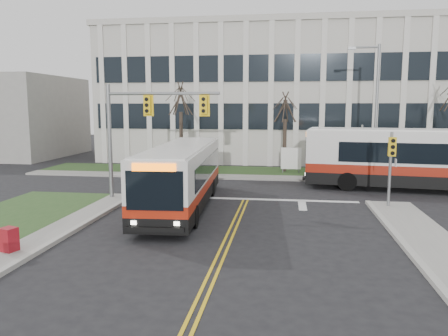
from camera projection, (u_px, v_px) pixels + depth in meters
ground at (225, 246)px, 15.85m from camera, size 120.00×120.00×0.00m
sidewalk_cross at (328, 179)px, 30.04m from camera, size 44.00×1.60×0.14m
building_lawn at (324, 173)px, 32.79m from camera, size 44.00×5.00×0.12m
office_building at (316, 97)px, 43.72m from camera, size 40.00×16.00×12.00m
building_annex at (8, 117)px, 44.43m from camera, size 12.00×12.00×8.00m
mast_arm_signal at (139, 121)px, 23.07m from camera, size 6.11×0.38×6.20m
signal_pole_near at (391, 159)px, 21.26m from camera, size 0.34×0.39×3.80m
signal_pole_far at (362, 144)px, 29.59m from camera, size 0.34×0.39×3.80m
streetlight at (374, 104)px, 29.88m from camera, size 2.15×0.25×9.20m
directory_sign at (291, 159)px, 32.49m from camera, size 1.50×0.12×2.00m
tree_left at (181, 100)px, 33.57m from camera, size 1.80×1.80×7.70m
tree_mid at (285, 108)px, 32.73m from camera, size 1.80×1.80×6.82m
bus_main at (182, 177)px, 21.71m from camera, size 3.15×11.60×3.06m
bus_cross at (422, 161)px, 26.15m from camera, size 13.80×4.54×3.61m
newspaper_box_red at (9, 241)px, 14.84m from camera, size 0.61×0.58×0.95m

